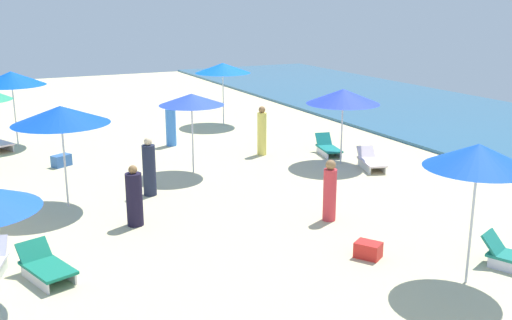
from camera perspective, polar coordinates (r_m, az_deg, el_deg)
The scene contains 16 objects.
umbrella_0 at distance 25.78m, azimuth -3.18°, elevation 8.74°, with size 2.36×2.36×2.66m.
umbrella_1 at distance 15.94m, azimuth -18.11°, elevation 4.10°, with size 2.46×2.46×2.67m.
umbrella_3 at distance 19.61m, azimuth 8.29°, elevation 6.01°, with size 2.38×2.38×2.48m.
lounge_chair_3_0 at distance 21.10m, azimuth 6.87°, elevation 1.17°, with size 1.47×0.84×0.66m.
lounge_chair_3_1 at distance 19.56m, azimuth 10.88°, elevation -0.11°, with size 1.54×0.97×0.60m.
lounge_chair_4_1 at distance 12.47m, azimuth -19.40°, elevation -9.53°, with size 1.50×1.04×0.63m.
umbrella_5 at distance 11.59m, azimuth 20.40°, elevation 0.35°, with size 1.96×1.96×2.74m.
umbrella_7 at distance 23.61m, azimuth -22.28°, elevation 7.20°, with size 2.42×2.42×2.75m.
umbrella_8 at distance 18.42m, azimuth -6.16°, elevation 5.75°, with size 2.01×2.01×2.50m.
beachgoer_0 at distance 16.72m, azimuth -10.13°, elevation -0.82°, with size 0.48×0.48×1.64m.
beachgoer_1 at distance 14.58m, azimuth -11.51°, elevation -3.59°, with size 0.41×0.41×1.50m.
beachgoer_2 at distance 20.80m, azimuth 0.56°, elevation 2.69°, with size 0.37×0.37×1.72m.
beachgoer_4 at distance 14.71m, azimuth 7.04°, elevation -3.03°, with size 0.35×0.35×1.54m.
beachgoer_5 at distance 22.37m, azimuth -8.11°, elevation 3.18°, with size 0.53×0.53×1.58m.
cooler_box_0 at distance 20.48m, azimuth -18.04°, elevation -0.05°, with size 0.60×0.35×0.38m, color #3464AE.
cooler_box_1 at distance 12.94m, azimuth 10.63°, elevation -8.41°, with size 0.52×0.38×0.34m, color red.
Camera 1 is at (13.47, 4.66, 5.26)m, focal length 42.01 mm.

